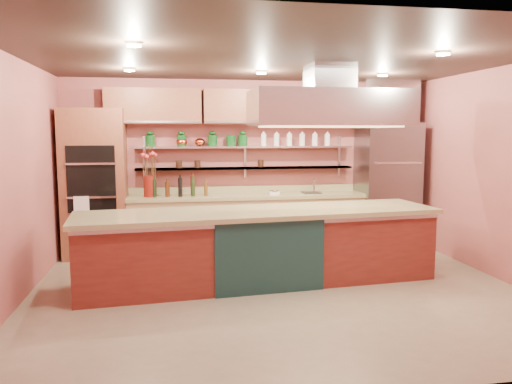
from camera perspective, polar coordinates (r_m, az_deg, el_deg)
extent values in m
cube|color=gray|center=(6.27, 2.58, -11.33)|extent=(6.00, 5.00, 0.02)
cube|color=black|center=(6.01, 2.72, 15.02)|extent=(6.00, 5.00, 0.02)
cube|color=#A3504D|center=(8.43, -0.96, 3.16)|extent=(6.00, 0.04, 2.80)
cube|color=#A3504D|center=(3.59, 11.14, -2.03)|extent=(6.00, 0.04, 2.80)
cube|color=#A3504D|center=(6.10, -26.10, 1.02)|extent=(0.04, 5.00, 2.80)
cube|color=#A3504D|center=(7.23, 26.57, 1.81)|extent=(0.04, 5.00, 2.80)
cube|color=brown|center=(8.12, -17.95, 0.91)|extent=(0.95, 0.64, 2.30)
cube|color=slate|center=(8.79, 14.74, 0.79)|extent=(0.95, 0.72, 2.10)
cube|color=tan|center=(8.24, -0.98, -3.48)|extent=(3.84, 0.64, 0.93)
cube|color=silver|center=(8.30, -1.17, 2.75)|extent=(3.60, 0.26, 0.03)
cube|color=silver|center=(8.28, -1.17, 5.17)|extent=(3.60, 0.26, 0.03)
cube|color=brown|center=(8.25, -0.78, 9.68)|extent=(4.60, 0.36, 0.55)
cube|color=silver|center=(6.55, 8.32, 9.45)|extent=(2.00, 1.00, 0.45)
cube|color=#FFE5A5|center=(6.20, 2.32, 14.49)|extent=(4.00, 2.80, 0.02)
cube|color=maroon|center=(6.50, 0.43, -6.23)|extent=(4.62, 1.40, 0.95)
cylinder|color=#62140E|center=(8.02, -12.06, 0.63)|extent=(0.21, 0.21, 0.33)
cube|color=black|center=(8.02, -8.66, 0.58)|extent=(0.97, 0.51, 0.30)
cube|color=white|center=(8.20, 2.09, 0.06)|extent=(0.17, 0.13, 0.09)
cylinder|color=silver|center=(8.45, 6.65, 0.70)|extent=(0.04, 0.04, 0.23)
ellipsoid|color=#CB4F2E|center=(8.20, -6.44, 5.69)|extent=(0.22, 0.22, 0.14)
cylinder|color=#0D4115|center=(8.25, -2.90, 5.87)|extent=(0.19, 0.19, 0.18)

